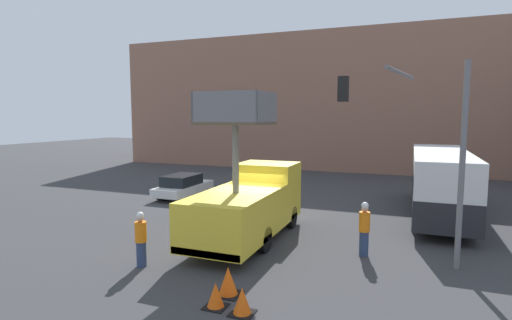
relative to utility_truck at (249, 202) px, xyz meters
name	(u,v)px	position (x,y,z in m)	size (l,w,h in m)	color
ground_plane	(247,238)	(-0.14, 0.08, -1.51)	(120.00, 120.00, 0.00)	#38383A
building_backdrop_far	(347,103)	(-0.14, 25.75, 4.73)	(44.00, 10.00, 12.48)	#936651
utility_truck	(249,202)	(0.00, 0.00, 0.00)	(2.52, 6.99, 5.77)	yellow
city_bus	(440,178)	(7.34, 6.84, 0.37)	(2.50, 10.33, 3.21)	#232328
traffic_light_pole	(418,129)	(6.13, -0.28, 3.00)	(4.15, 3.90, 6.64)	slate
road_worker_near_truck	(141,239)	(-2.16, -4.05, -0.59)	(0.38, 0.38, 1.83)	navy
road_worker_directing	(364,229)	(4.53, -0.36, -0.53)	(0.38, 0.38, 1.94)	navy
traffic_cone_near_truck	(216,296)	(1.40, -5.70, -1.20)	(0.58, 0.58, 0.66)	black
traffic_cone_mid_road	(228,282)	(1.39, -4.91, -1.14)	(0.69, 0.69, 0.79)	black
traffic_cone_far_side	(242,302)	(2.18, -5.77, -1.19)	(0.60, 0.60, 0.68)	black
parked_car_curbside	(183,185)	(-6.97, 6.33, -0.80)	(1.84, 4.39, 1.38)	silver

